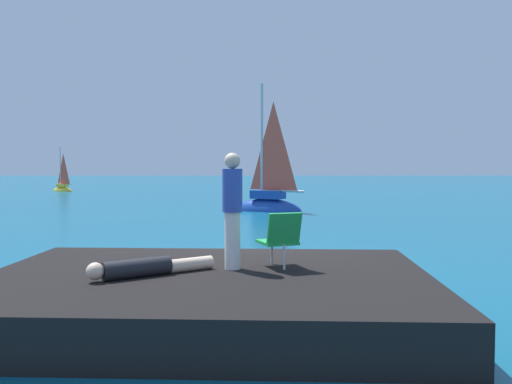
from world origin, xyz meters
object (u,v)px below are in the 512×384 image
object	(u,v)px
sailboat_near	(268,204)
person_sunbather	(146,267)
person_standing	(232,207)
beach_chair	(280,237)
sailboat_far	(63,189)

from	to	relation	value
sailboat_near	person_sunbather	world-z (taller)	sailboat_near
person_standing	beach_chair	xyz separation A→B (m)	(0.67, 0.06, -0.42)
beach_chair	sailboat_far	bearing A→B (deg)	4.17
person_sunbather	beach_chair	world-z (taller)	beach_chair
sailboat_far	person_sunbather	world-z (taller)	sailboat_far
person_standing	beach_chair	distance (m)	0.80
person_sunbather	beach_chair	bearing A→B (deg)	-16.80
person_standing	sailboat_near	bearing A→B (deg)	-96.76
person_sunbather	sailboat_far	bearing A→B (deg)	76.27
sailboat_near	beach_chair	world-z (taller)	sailboat_near
sailboat_far	person_standing	size ratio (longest dim) A/B	2.18
person_sunbather	person_standing	bearing A→B (deg)	-10.37
sailboat_far	beach_chair	world-z (taller)	sailboat_far
person_sunbather	person_standing	distance (m)	1.42
sailboat_far	beach_chair	xyz separation A→B (m)	(14.05, -32.86, 0.83)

